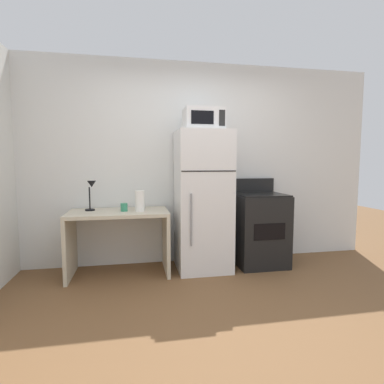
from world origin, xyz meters
name	(u,v)px	position (x,y,z in m)	size (l,w,h in m)	color
ground_plane	(231,323)	(0.00, 0.00, 0.00)	(12.00, 12.00, 0.00)	brown
wall_back_white	(192,164)	(0.00, 1.70, 1.30)	(5.00, 0.10, 2.60)	silver
desk	(119,230)	(-0.95, 1.32, 0.52)	(1.14, 0.62, 0.75)	beige
desk_lamp	(91,190)	(-1.26, 1.41, 0.99)	(0.14, 0.12, 0.35)	black
paper_towel_roll	(140,201)	(-0.70, 1.27, 0.87)	(0.11, 0.11, 0.24)	white
coffee_mug	(124,207)	(-0.88, 1.29, 0.80)	(0.08, 0.08, 0.10)	#338C66
refrigerator	(203,201)	(0.06, 1.32, 0.85)	(0.64, 0.65, 1.69)	white
microwave	(203,120)	(0.06, 1.30, 1.82)	(0.46, 0.35, 0.26)	silver
oven_range	(259,229)	(0.81, 1.33, 0.47)	(0.62, 0.61, 1.10)	black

